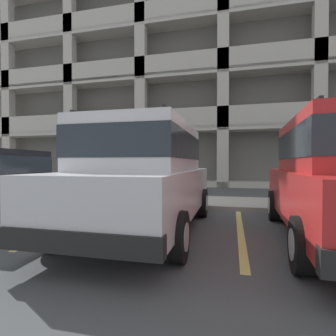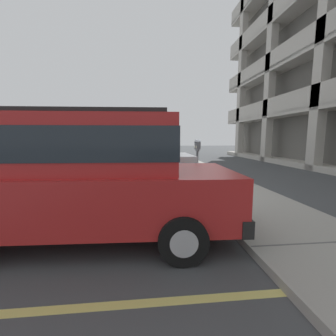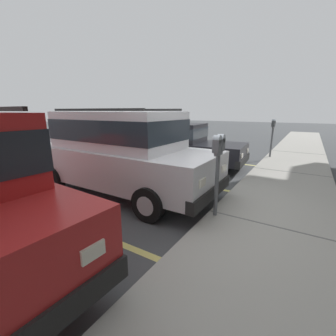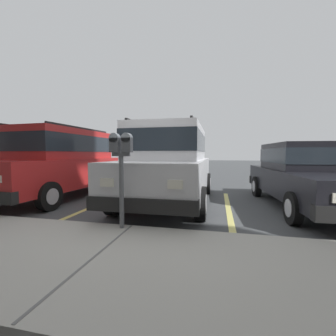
% 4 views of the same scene
% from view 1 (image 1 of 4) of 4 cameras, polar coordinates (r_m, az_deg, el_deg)
% --- Properties ---
extents(ground_plane, '(80.00, 80.00, 0.10)m').
position_cam_1_polar(ground_plane, '(7.12, 1.90, -9.60)').
color(ground_plane, '#444749').
extents(sidewalk, '(40.00, 2.20, 0.12)m').
position_cam_1_polar(sidewalk, '(8.36, 3.76, -7.25)').
color(sidewalk, '#9E9B93').
rests_on(sidewalk, ground_plane).
extents(parking_stall_lines, '(12.92, 4.80, 0.01)m').
position_cam_1_polar(parking_stall_lines, '(5.60, 15.37, -12.02)').
color(parking_stall_lines, '#DBD16B').
rests_on(parking_stall_lines, ground_plane).
extents(silver_suv, '(2.05, 4.79, 2.03)m').
position_cam_1_polar(silver_suv, '(4.93, -4.75, -1.00)').
color(silver_suv, silver).
rests_on(silver_suv, ground_plane).
extents(parking_meter_near, '(0.35, 0.12, 1.48)m').
position_cam_1_polar(parking_meter_near, '(7.32, 3.32, 0.69)').
color(parking_meter_near, '#595B60').
rests_on(parking_meter_near, sidewalk).
extents(parking_garage, '(32.00, 10.00, 19.25)m').
position_cam_1_polar(parking_garage, '(20.84, 12.48, 22.88)').
color(parking_garage, '#64625C').
rests_on(parking_garage, ground_plane).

